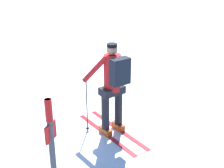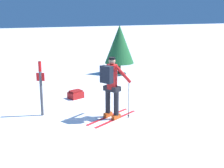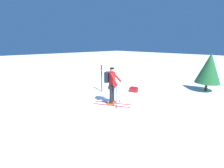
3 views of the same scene
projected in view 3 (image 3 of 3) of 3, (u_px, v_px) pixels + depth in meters
ground_plane at (129, 102)px, 7.45m from camera, size 80.00×80.00×0.00m
skier at (111, 84)px, 6.94m from camera, size 1.28×1.76×1.78m
dropped_backpack at (134, 90)px, 9.07m from camera, size 0.52×0.59×0.29m
trail_marker at (102, 76)px, 8.87m from camera, size 0.12×0.23×1.62m
pine_tree at (209, 68)px, 8.92m from camera, size 1.38×1.38×2.31m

